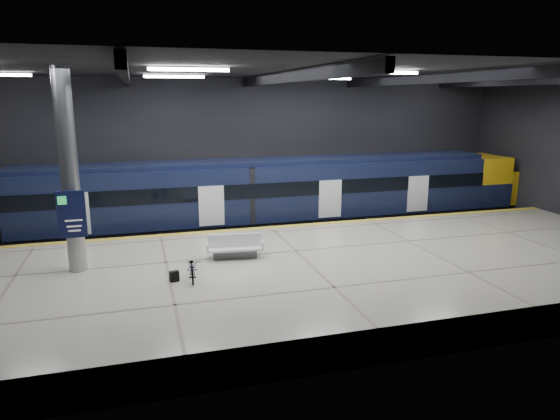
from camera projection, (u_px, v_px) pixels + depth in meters
name	position (u px, v px, depth m)	size (l,w,h in m)	color
ground	(288.00, 269.00, 20.80)	(30.00, 30.00, 0.00)	black
room_shell	(289.00, 131.00, 19.54)	(30.10, 16.10, 8.05)	black
platform	(308.00, 277.00, 18.34)	(30.00, 11.00, 1.10)	beige
safety_strip	(271.00, 227.00, 23.13)	(30.00, 0.40, 0.01)	gold
rails	(257.00, 233.00, 25.94)	(30.00, 1.52, 0.16)	gray
train	(299.00, 194.00, 26.10)	(29.40, 2.84, 3.79)	black
bench	(235.00, 249.00, 18.73)	(2.17, 1.08, 0.92)	#595B60
bicycle	(192.00, 268.00, 16.46)	(0.51, 1.46, 0.77)	#99999E
pannier_bag	(174.00, 276.00, 16.34)	(0.30, 0.18, 0.35)	black
info_column	(70.00, 175.00, 16.68)	(0.90, 0.78, 6.90)	#9EA0A5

